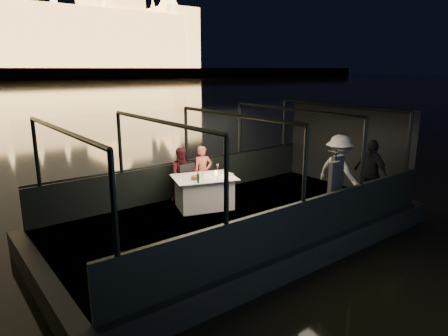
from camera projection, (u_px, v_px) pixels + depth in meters
boat_hull at (235, 236)px, 9.21m from camera, size 8.60×4.40×1.00m
boat_deck at (235, 217)px, 9.09m from camera, size 8.00×4.00×0.04m
gunwale_port at (187, 178)px, 10.52m from camera, size 8.00×0.08×0.90m
gunwale_starboard at (302, 224)px, 7.44m from camera, size 8.00×0.08×0.90m
cabin_glass_port at (186, 135)px, 10.24m from camera, size 8.00×0.02×1.40m
cabin_glass_starboard at (305, 164)px, 7.16m from camera, size 8.00×0.02×1.40m
cabin_roof_glass at (235, 115)px, 8.53m from camera, size 8.00×4.00×0.02m
end_wall_fore at (43, 203)px, 6.44m from camera, size 0.02×4.00×2.30m
end_wall_aft at (346, 146)px, 11.17m from camera, size 0.02×4.00×2.30m
canopy_ribs at (235, 167)px, 8.81m from camera, size 8.00×4.00×2.30m
dining_table_central at (204, 192)px, 9.56m from camera, size 1.70×1.45×0.77m
chair_port_left at (192, 185)px, 9.91m from camera, size 0.46×0.46×0.95m
chair_port_right at (210, 180)px, 10.34m from camera, size 0.44×0.44×0.93m
coat_stand at (334, 186)px, 8.24m from camera, size 0.50×0.41×1.69m
person_woman_coral at (203, 169)px, 10.30m from camera, size 0.55×0.43×1.34m
person_man_maroon at (183, 172)px, 9.94m from camera, size 0.80×0.72×1.37m
passenger_stripe at (339, 174)px, 9.43m from camera, size 0.74×1.20×1.78m
passenger_dark at (370, 172)px, 9.56m from camera, size 0.57×1.03×1.66m
wine_bottle at (198, 177)px, 8.93m from camera, size 0.07×0.07×0.27m
bread_basket at (195, 178)px, 9.24m from camera, size 0.24×0.24×0.08m
amber_candle at (216, 174)px, 9.60m from camera, size 0.07×0.07×0.08m
plate_near at (229, 174)px, 9.68m from camera, size 0.24×0.24×0.01m
plate_far at (198, 176)px, 9.50m from camera, size 0.30×0.30×0.02m
wine_glass_white at (203, 177)px, 9.12m from camera, size 0.08×0.08×0.19m
wine_glass_red at (218, 169)px, 9.84m from camera, size 0.07×0.07×0.21m
wine_glass_empty at (217, 174)px, 9.35m from camera, size 0.08×0.08×0.19m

